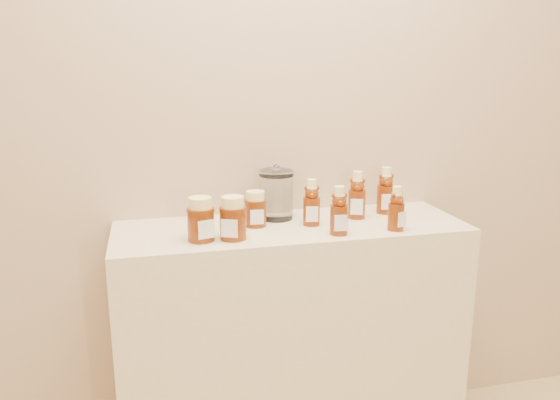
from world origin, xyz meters
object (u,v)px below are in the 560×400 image
object	(u,v)px
bear_bottle_front_left	(339,207)
glass_canister	(276,192)
honey_jar_left	(201,219)
display_table	(291,344)
bear_bottle_back_left	(312,199)

from	to	relation	value
bear_bottle_front_left	glass_canister	xyz separation A→B (m)	(-0.15, 0.23, 0.01)
honey_jar_left	glass_canister	distance (m)	0.34
display_table	bear_bottle_back_left	bearing A→B (deg)	-6.62
display_table	bear_bottle_back_left	distance (m)	0.54
bear_bottle_back_left	bear_bottle_front_left	distance (m)	0.13
display_table	glass_canister	distance (m)	0.56
bear_bottle_front_left	glass_canister	distance (m)	0.27
display_table	bear_bottle_back_left	world-z (taller)	bear_bottle_back_left
glass_canister	bear_bottle_back_left	bearing A→B (deg)	-46.95
bear_bottle_back_left	bear_bottle_front_left	world-z (taller)	same
bear_bottle_front_left	honey_jar_left	distance (m)	0.44
bear_bottle_back_left	glass_canister	distance (m)	0.14
display_table	honey_jar_left	size ratio (longest dim) A/B	8.67
display_table	glass_canister	size ratio (longest dim) A/B	6.27
bear_bottle_back_left	honey_jar_left	xyz separation A→B (m)	(-0.38, -0.08, -0.02)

